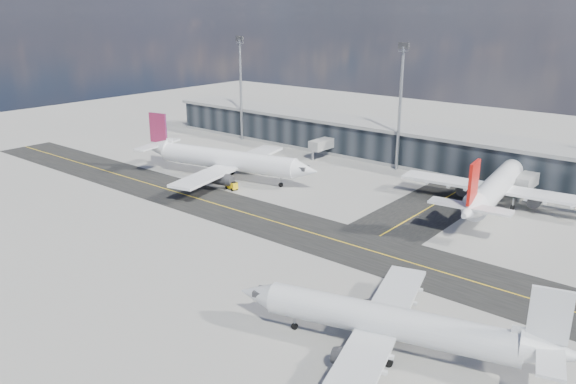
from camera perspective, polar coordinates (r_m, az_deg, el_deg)
name	(u,v)px	position (r m, az deg, el deg)	size (l,w,h in m)	color
ground	(259,228)	(96.64, -3.01, -3.66)	(300.00, 300.00, 0.00)	gray
taxiway_lanes	(314,216)	(102.05, 2.69, -2.45)	(180.00, 63.00, 0.03)	black
terminal_concourse	(411,147)	(139.07, 12.42, 4.48)	(152.00, 19.80, 8.80)	black
floodlight_masts	(400,103)	(130.84, 11.33, 8.86)	(102.50, 0.70, 28.90)	gray
airliner_af	(225,160)	(124.16, -6.44, 3.30)	(44.13, 37.88, 13.15)	white
airliner_redtail	(497,186)	(112.04, 20.46, 0.59)	(37.53, 43.91, 13.00)	white
airliner_near	(393,323)	(62.98, 10.59, -12.97)	(35.95, 30.96, 10.82)	#BCBEC1
baggage_tug	(232,186)	(116.91, -5.67, 0.63)	(3.06, 1.90, 1.79)	yellow
service_van	(481,208)	(109.78, 19.06, -1.58)	(2.35, 5.10, 1.42)	white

